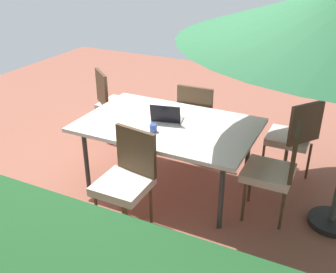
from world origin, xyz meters
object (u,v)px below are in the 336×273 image
object	(u,v)px
dining_table	(168,128)
chair_south	(198,116)
chair_north	(127,177)
laptop	(167,118)
cup	(153,128)
chair_southeast	(114,101)
chair_southwest	(293,135)
chair_west	(276,168)

from	to	relation	value
dining_table	chair_south	bearing A→B (deg)	-92.15
chair_north	laptop	distance (m)	0.87
cup	chair_south	bearing A→B (deg)	-93.86
chair_southeast	cup	bearing A→B (deg)	178.25
chair_southwest	chair_west	bearing A→B (deg)	35.17
dining_table	chair_north	xyz separation A→B (m)	(0.03, 0.80, -0.17)
dining_table	chair_west	bearing A→B (deg)	177.85
chair_south	cup	xyz separation A→B (m)	(0.07, 1.04, 0.26)
dining_table	chair_southeast	bearing A→B (deg)	-32.57
dining_table	chair_south	xyz separation A→B (m)	(-0.03, -0.79, -0.17)
chair_west	chair_southeast	world-z (taller)	same
chair_southeast	chair_southwest	world-z (taller)	same
chair_west	chair_southwest	size ratio (longest dim) A/B	1.00
chair_southeast	cup	size ratio (longest dim) A/B	12.01
chair_southeast	chair_south	bearing A→B (deg)	-139.34
dining_table	laptop	bearing A→B (deg)	-47.12
chair_southeast	chair_southwest	xyz separation A→B (m)	(-2.38, -0.00, 0.00)
chair_southeast	chair_southwest	bearing A→B (deg)	-140.39
dining_table	chair_southwest	world-z (taller)	chair_southwest
chair_southwest	laptop	world-z (taller)	laptop
laptop	cup	world-z (taller)	laptop
chair_west	cup	xyz separation A→B (m)	(1.20, 0.21, 0.26)
chair_west	laptop	size ratio (longest dim) A/B	2.68
chair_west	cup	bearing A→B (deg)	-85.81
dining_table	chair_west	size ratio (longest dim) A/B	1.88
dining_table	laptop	distance (m)	0.11
chair_west	chair_southeast	xyz separation A→B (m)	(2.36, -0.81, 0.00)
chair_west	chair_southeast	bearing A→B (deg)	-114.57
dining_table	chair_southeast	world-z (taller)	chair_southeast
chair_north	chair_southwest	world-z (taller)	same
dining_table	cup	xyz separation A→B (m)	(0.04, 0.25, 0.09)
chair_south	laptop	bearing A→B (deg)	83.36
chair_north	chair_southwest	xyz separation A→B (m)	(-1.21, -1.57, 0.00)
laptop	dining_table	bearing A→B (deg)	120.19
chair_south	chair_west	bearing A→B (deg)	141.50
chair_west	chair_south	xyz separation A→B (m)	(1.13, -0.83, 0.00)
dining_table	chair_west	distance (m)	1.18
chair_southwest	cup	bearing A→B (deg)	-13.61
chair_west	chair_southwest	world-z (taller)	same
dining_table	cup	size ratio (longest dim) A/B	22.54
chair_west	cup	size ratio (longest dim) A/B	12.01
chair_southeast	chair_north	distance (m)	1.96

